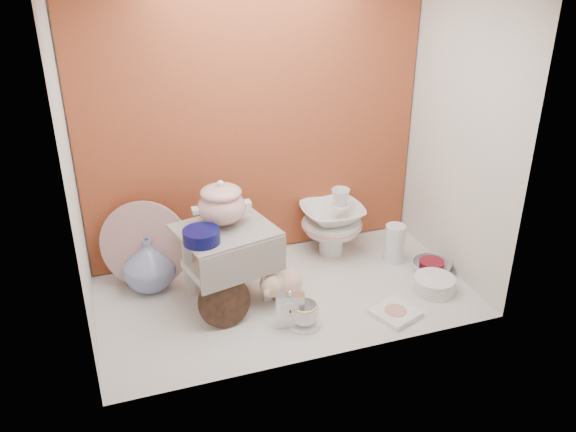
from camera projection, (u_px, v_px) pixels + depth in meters
name	position (u px, v px, depth m)	size (l,w,h in m)	color
ground	(285.00, 295.00, 2.98)	(1.80, 1.80, 0.00)	silver
niche_shell	(272.00, 100.00, 2.72)	(1.86, 1.03, 1.53)	#A24228
step_stool	(227.00, 263.00, 2.88)	(0.43, 0.37, 0.37)	silver
soup_tureen	(221.00, 203.00, 2.79)	(0.27, 0.27, 0.23)	white
cobalt_bowl	(201.00, 236.00, 2.67)	(0.17, 0.17, 0.06)	#090A47
floral_platter	(145.00, 245.00, 2.98)	(0.45, 0.10, 0.44)	silver
blue_white_vase	(149.00, 264.00, 2.98)	(0.26, 0.26, 0.27)	silver
lacquer_tray	(224.00, 302.00, 2.72)	(0.24, 0.09, 0.24)	black
mantel_clock	(290.00, 309.00, 2.71)	(0.13, 0.04, 0.19)	silver
plush_pig	(281.00, 282.00, 2.93)	(0.28, 0.19, 0.16)	beige
teacup_saucer	(304.00, 324.00, 2.75)	(0.15, 0.15, 0.01)	white
gold_rim_teacup	(304.00, 314.00, 2.73)	(0.13, 0.13, 0.10)	white
lattice_dish	(395.00, 313.00, 2.82)	(0.19, 0.19, 0.03)	white
dinner_plate_stack	(434.00, 284.00, 3.00)	(0.22, 0.22, 0.07)	white
crystal_bowl	(431.00, 267.00, 3.15)	(0.20, 0.20, 0.06)	silver
clear_glass_vase	(394.00, 243.00, 3.23)	(0.11, 0.11, 0.21)	silver
porcelain_tower	(332.00, 221.00, 3.28)	(0.33, 0.33, 0.38)	white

